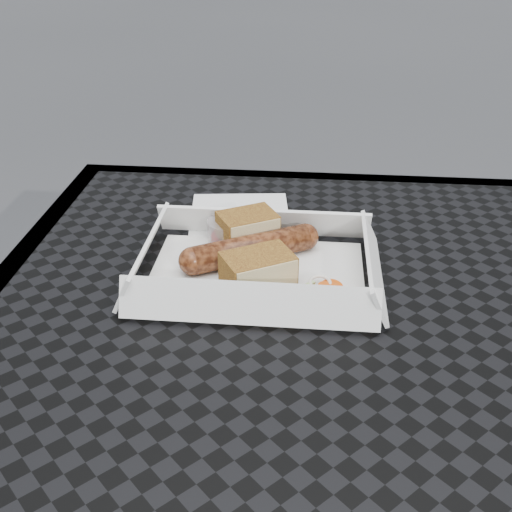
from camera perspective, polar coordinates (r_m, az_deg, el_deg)
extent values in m
cube|color=black|center=(0.58, 11.28, -8.65)|extent=(0.80, 0.80, 0.01)
cube|color=black|center=(0.92, 9.37, 6.05)|extent=(0.80, 0.03, 0.03)
cylinder|color=black|center=(1.12, -10.63, -11.42)|extent=(0.03, 0.03, 0.73)
cube|color=white|center=(0.67, 0.08, -1.67)|extent=(0.22, 0.15, 0.00)
cylinder|color=brown|center=(0.68, -0.47, 0.67)|extent=(0.13, 0.09, 0.03)
sphere|color=brown|center=(0.70, 4.39, 1.72)|extent=(0.03, 0.03, 0.03)
sphere|color=brown|center=(0.66, -5.65, -0.45)|extent=(0.03, 0.03, 0.03)
cube|color=olive|center=(0.71, -0.75, 2.37)|extent=(0.07, 0.07, 0.04)
cube|color=olive|center=(0.64, 0.17, -1.28)|extent=(0.08, 0.07, 0.03)
cylinder|color=#DD4E09|center=(0.64, 5.07, -2.91)|extent=(0.02, 0.02, 0.00)
torus|color=white|center=(0.63, 5.79, -3.19)|extent=(0.02, 0.02, 0.00)
cube|color=#B2D17F|center=(0.64, 6.06, -2.84)|extent=(0.02, 0.02, 0.00)
cube|color=white|center=(0.79, -1.44, 3.71)|extent=(0.13, 0.13, 0.00)
cylinder|color=maroon|center=(0.72, -2.35, 2.10)|extent=(0.05, 0.05, 0.03)
cylinder|color=silver|center=(0.71, 0.08, 1.68)|extent=(0.05, 0.05, 0.03)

